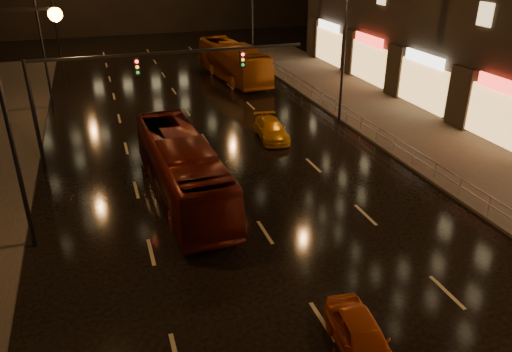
% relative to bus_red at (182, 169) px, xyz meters
% --- Properties ---
extents(ground, '(140.00, 140.00, 0.00)m').
position_rel_bus_red_xyz_m(ground, '(2.79, 5.57, -1.57)').
color(ground, black).
rests_on(ground, ground).
extents(sidewalk_right, '(7.00, 70.00, 0.15)m').
position_rel_bus_red_xyz_m(sidewalk_right, '(16.29, 0.57, -1.49)').
color(sidewalk_right, '#38332D').
rests_on(sidewalk_right, ground).
extents(traffic_signal, '(15.31, 0.32, 6.20)m').
position_rel_bus_red_xyz_m(traffic_signal, '(-2.27, 5.56, 3.17)').
color(traffic_signal, black).
rests_on(traffic_signal, ground).
extents(railing_right, '(0.05, 56.00, 1.00)m').
position_rel_bus_red_xyz_m(railing_right, '(12.99, 3.57, -0.67)').
color(railing_right, '#99999E').
rests_on(railing_right, sidewalk_right).
extents(bus_red, '(3.16, 11.36, 3.13)m').
position_rel_bus_red_xyz_m(bus_red, '(0.00, 0.00, 0.00)').
color(bus_red, '#56130C').
rests_on(bus_red, ground).
extents(bus_curb, '(4.00, 11.96, 3.27)m').
position_rel_bus_red_xyz_m(bus_curb, '(8.79, 22.03, 0.07)').
color(bus_curb, '#A35110').
rests_on(bus_curb, ground).
extents(taxi_near, '(1.83, 3.78, 1.24)m').
position_rel_bus_red_xyz_m(taxi_near, '(3.29, -12.09, -0.95)').
color(taxi_near, '#BF4A12').
rests_on(taxi_near, ground).
extents(taxi_far, '(2.13, 4.33, 1.21)m').
position_rel_bus_red_xyz_m(taxi_far, '(6.94, 6.41, -0.96)').
color(taxi_far, orange).
rests_on(taxi_far, ground).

